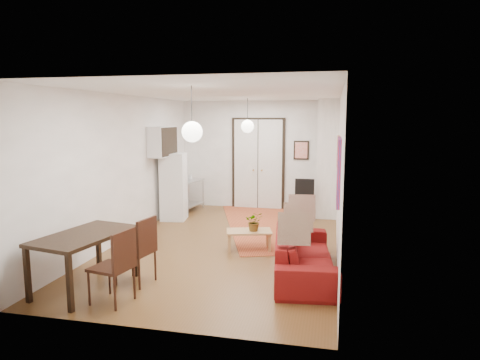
% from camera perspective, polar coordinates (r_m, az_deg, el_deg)
% --- Properties ---
extents(floor, '(7.00, 7.00, 0.00)m').
position_cam_1_polar(floor, '(8.47, -1.75, -8.51)').
color(floor, brown).
rests_on(floor, ground).
extents(ceiling, '(4.20, 7.00, 0.02)m').
position_cam_1_polar(ceiling, '(8.12, -1.84, 11.48)').
color(ceiling, white).
rests_on(ceiling, wall_back).
extents(wall_back, '(4.20, 0.02, 2.90)m').
position_cam_1_polar(wall_back, '(11.58, 2.47, 3.35)').
color(wall_back, white).
rests_on(wall_back, floor).
extents(wall_front, '(4.20, 0.02, 2.90)m').
position_cam_1_polar(wall_front, '(4.90, -11.92, -3.66)').
color(wall_front, white).
rests_on(wall_front, floor).
extents(wall_left, '(0.02, 7.00, 2.90)m').
position_cam_1_polar(wall_left, '(8.92, -14.99, 1.59)').
color(wall_left, white).
rests_on(wall_left, floor).
extents(wall_right, '(0.02, 7.00, 2.90)m').
position_cam_1_polar(wall_right, '(7.92, 13.09, 0.84)').
color(wall_right, white).
rests_on(wall_right, floor).
extents(double_doors, '(1.44, 0.06, 2.50)m').
position_cam_1_polar(double_doors, '(11.56, 2.42, 2.09)').
color(double_doors, white).
rests_on(double_doors, wall_back).
extents(stub_partition, '(0.50, 0.10, 2.90)m').
position_cam_1_polar(stub_partition, '(10.46, 11.60, 2.65)').
color(stub_partition, white).
rests_on(stub_partition, floor).
extents(wall_cabinet, '(0.35, 1.00, 0.70)m').
position_cam_1_polar(wall_cabinet, '(10.16, -10.29, 5.07)').
color(wall_cabinet, white).
rests_on(wall_cabinet, wall_left).
extents(painting_popart, '(0.05, 1.00, 1.00)m').
position_cam_1_polar(painting_popart, '(6.66, 13.03, 1.19)').
color(painting_popart, red).
rests_on(painting_popart, wall_right).
extents(painting_abstract, '(0.05, 0.50, 0.60)m').
position_cam_1_polar(painting_abstract, '(8.68, 12.96, 3.80)').
color(painting_abstract, beige).
rests_on(painting_abstract, wall_right).
extents(poster_back, '(0.40, 0.03, 0.50)m').
position_cam_1_polar(poster_back, '(11.39, 8.17, 3.95)').
color(poster_back, red).
rests_on(poster_back, wall_back).
extents(print_left, '(0.03, 0.44, 0.54)m').
position_cam_1_polar(print_left, '(10.68, -10.01, 5.50)').
color(print_left, '#A57045').
rests_on(print_left, wall_left).
extents(pendant_back, '(0.30, 0.30, 0.80)m').
position_cam_1_polar(pendant_back, '(10.06, 1.00, 7.17)').
color(pendant_back, white).
rests_on(pendant_back, ceiling).
extents(pendant_front, '(0.30, 0.30, 0.80)m').
position_cam_1_polar(pendant_front, '(6.19, -6.41, 6.41)').
color(pendant_front, white).
rests_on(pendant_front, ceiling).
extents(kilim_rug, '(2.98, 4.72, 0.01)m').
position_cam_1_polar(kilim_rug, '(9.90, 3.42, -6.00)').
color(kilim_rug, '#B05A2C').
rests_on(kilim_rug, floor).
extents(sofa, '(1.14, 2.35, 0.66)m').
position_cam_1_polar(sofa, '(6.88, 8.52, -9.74)').
color(sofa, maroon).
rests_on(sofa, floor).
extents(coffee_table, '(0.92, 0.66, 0.37)m').
position_cam_1_polar(coffee_table, '(8.03, 1.21, -7.08)').
color(coffee_table, tan).
rests_on(coffee_table, floor).
extents(potted_plant, '(0.35, 0.39, 0.36)m').
position_cam_1_polar(potted_plant, '(7.95, 1.92, -5.53)').
color(potted_plant, '#3D6F32').
rests_on(potted_plant, coffee_table).
extents(kitchen_counter, '(0.68, 1.13, 0.82)m').
position_cam_1_polar(kitchen_counter, '(11.34, -7.04, -1.60)').
color(kitchen_counter, silver).
rests_on(kitchen_counter, floor).
extents(bowl, '(0.23, 0.23, 0.05)m').
position_cam_1_polar(bowl, '(11.01, -7.59, -0.18)').
color(bowl, silver).
rests_on(bowl, kitchen_counter).
extents(soap_bottle, '(0.09, 0.09, 0.17)m').
position_cam_1_polar(soap_bottle, '(11.52, -6.66, 0.52)').
color(soap_bottle, teal).
rests_on(soap_bottle, kitchen_counter).
extents(fridge, '(0.64, 0.64, 1.61)m').
position_cam_1_polar(fridge, '(10.40, -8.84, -0.89)').
color(fridge, white).
rests_on(fridge, floor).
extents(dining_table, '(1.09, 1.60, 0.81)m').
position_cam_1_polar(dining_table, '(6.54, -20.00, -7.52)').
color(dining_table, black).
rests_on(dining_table, floor).
extents(dining_chair_near, '(0.56, 0.72, 1.00)m').
position_cam_1_polar(dining_chair_near, '(6.67, -13.45, -8.17)').
color(dining_chair_near, '#351D11').
rests_on(dining_chair_near, floor).
extents(dining_chair_far, '(0.56, 0.72, 1.00)m').
position_cam_1_polar(dining_chair_far, '(6.08, -16.35, -9.92)').
color(dining_chair_far, '#351D11').
rests_on(dining_chair_far, floor).
extents(black_side_chair, '(0.46, 0.46, 1.00)m').
position_cam_1_polar(black_side_chair, '(10.70, 8.71, -1.81)').
color(black_side_chair, black).
rests_on(black_side_chair, floor).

